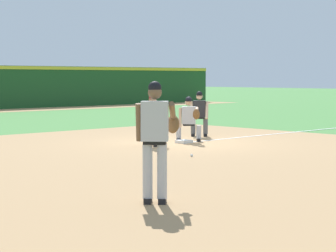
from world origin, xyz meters
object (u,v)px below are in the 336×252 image
Objects in this scene: first_base_bag at (184,142)px; pitcher at (156,134)px; first_baseman at (189,117)px; baserunner at (153,118)px; umpire at (199,112)px; baseball at (192,155)px.

pitcher reaches higher than first_base_bag.
pitcher is at bearing -138.29° from first_baseman.
baserunner is 3.34m from umpire.
first_baseman reaches higher than first_base_bag.
first_base_bag is 5.14× the size of baseball.
baserunner is at bearing 48.32° from pitcher.
baseball is 0.04× the size of pitcher.
baseball is 0.06× the size of first_baseman.
baserunner is (-1.67, -0.22, 0.06)m from first_baseman.
baserunner is (5.47, 6.14, -0.27)m from pitcher.
baserunner reaches higher than first_base_bag.
pitcher is 1.27× the size of baserunner.
umpire reaches higher than first_baseman.
pitcher is (-4.53, -3.70, 1.02)m from baseball.
umpire is at bearing 34.03° from first_baseman.
baserunner is at bearing -158.99° from umpire.
umpire is at bearing 41.92° from baseball.
umpire is at bearing 32.32° from first_base_bag.
baseball is 2.73m from baserunner.
umpire is (3.12, 1.20, 0.00)m from baserunner.
first_baseman is at bearing 45.62° from baseball.
first_baseman is 0.92× the size of baserunner.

